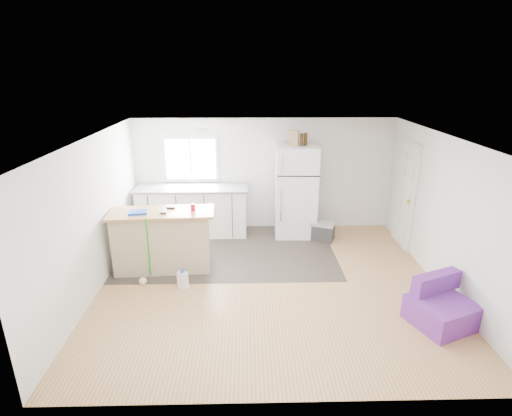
{
  "coord_description": "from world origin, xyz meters",
  "views": [
    {
      "loc": [
        -0.37,
        -5.82,
        3.39
      ],
      "look_at": [
        -0.21,
        0.7,
        1.08
      ],
      "focal_mm": 28.0,
      "sensor_mm": 36.0,
      "label": 1
    }
  ],
  "objects_px": {
    "cleaner_jug": "(183,280)",
    "bottle_left": "(302,140)",
    "refrigerator": "(296,191)",
    "bottle_right": "(306,139)",
    "kitchen_cabinets": "(193,210)",
    "purple_seat": "(441,308)",
    "blue_tray": "(138,212)",
    "cooler": "(322,230)",
    "cardboard_box": "(294,138)",
    "red_cup": "(193,207)",
    "peninsula": "(162,240)",
    "mop": "(145,271)"
  },
  "relations": [
    {
      "from": "mop",
      "to": "peninsula",
      "type": "bearing_deg",
      "value": 48.9
    },
    {
      "from": "red_cup",
      "to": "bottle_right",
      "type": "height_order",
      "value": "bottle_right"
    },
    {
      "from": "blue_tray",
      "to": "cardboard_box",
      "type": "relative_size",
      "value": 1.0
    },
    {
      "from": "kitchen_cabinets",
      "to": "blue_tray",
      "type": "relative_size",
      "value": 7.74
    },
    {
      "from": "cleaner_jug",
      "to": "bottle_left",
      "type": "xyz_separation_m",
      "value": [
        2.13,
        2.13,
        1.89
      ]
    },
    {
      "from": "cleaner_jug",
      "to": "blue_tray",
      "type": "relative_size",
      "value": 1.11
    },
    {
      "from": "cooler",
      "to": "refrigerator",
      "type": "bearing_deg",
      "value": 171.19
    },
    {
      "from": "purple_seat",
      "to": "blue_tray",
      "type": "distance_m",
      "value": 4.85
    },
    {
      "from": "red_cup",
      "to": "blue_tray",
      "type": "height_order",
      "value": "red_cup"
    },
    {
      "from": "bottle_left",
      "to": "red_cup",
      "type": "bearing_deg",
      "value": -144.73
    },
    {
      "from": "cooler",
      "to": "red_cup",
      "type": "bearing_deg",
      "value": -131.28
    },
    {
      "from": "kitchen_cabinets",
      "to": "bottle_right",
      "type": "distance_m",
      "value": 2.77
    },
    {
      "from": "mop",
      "to": "cooler",
      "type": "bearing_deg",
      "value": 9.88
    },
    {
      "from": "refrigerator",
      "to": "bottle_right",
      "type": "relative_size",
      "value": 7.64
    },
    {
      "from": "refrigerator",
      "to": "bottle_right",
      "type": "bearing_deg",
      "value": -10.38
    },
    {
      "from": "bottle_left",
      "to": "refrigerator",
      "type": "bearing_deg",
      "value": 131.92
    },
    {
      "from": "refrigerator",
      "to": "cardboard_box",
      "type": "distance_m",
      "value": 1.11
    },
    {
      "from": "peninsula",
      "to": "bottle_left",
      "type": "xyz_separation_m",
      "value": [
        2.56,
        1.46,
        1.49
      ]
    },
    {
      "from": "kitchen_cabinets",
      "to": "cleaner_jug",
      "type": "xyz_separation_m",
      "value": [
        0.1,
        -2.26,
        -0.38
      ]
    },
    {
      "from": "refrigerator",
      "to": "blue_tray",
      "type": "distance_m",
      "value": 3.27
    },
    {
      "from": "cleaner_jug",
      "to": "mop",
      "type": "xyz_separation_m",
      "value": [
        -0.64,
        0.17,
        0.09
      ]
    },
    {
      "from": "kitchen_cabinets",
      "to": "peninsula",
      "type": "distance_m",
      "value": 1.63
    },
    {
      "from": "cleaner_jug",
      "to": "bottle_left",
      "type": "distance_m",
      "value": 3.56
    },
    {
      "from": "peninsula",
      "to": "blue_tray",
      "type": "height_order",
      "value": "blue_tray"
    },
    {
      "from": "cardboard_box",
      "to": "bottle_right",
      "type": "relative_size",
      "value": 1.2
    },
    {
      "from": "cooler",
      "to": "cleaner_jug",
      "type": "relative_size",
      "value": 1.83
    },
    {
      "from": "red_cup",
      "to": "cardboard_box",
      "type": "distance_m",
      "value": 2.54
    },
    {
      "from": "red_cup",
      "to": "bottle_right",
      "type": "relative_size",
      "value": 0.48
    },
    {
      "from": "cooler",
      "to": "bottle_left",
      "type": "distance_m",
      "value": 1.91
    },
    {
      "from": "peninsula",
      "to": "cardboard_box",
      "type": "relative_size",
      "value": 5.99
    },
    {
      "from": "cooler",
      "to": "bottle_left",
      "type": "height_order",
      "value": "bottle_left"
    },
    {
      "from": "peninsula",
      "to": "bottle_right",
      "type": "xyz_separation_m",
      "value": [
        2.65,
        1.5,
        1.49
      ]
    },
    {
      "from": "kitchen_cabinets",
      "to": "bottle_left",
      "type": "height_order",
      "value": "bottle_left"
    },
    {
      "from": "bottle_right",
      "to": "peninsula",
      "type": "bearing_deg",
      "value": -150.45
    },
    {
      "from": "bottle_left",
      "to": "purple_seat",
      "type": "bearing_deg",
      "value": -62.97
    },
    {
      "from": "kitchen_cabinets",
      "to": "cardboard_box",
      "type": "height_order",
      "value": "cardboard_box"
    },
    {
      "from": "kitchen_cabinets",
      "to": "bottle_right",
      "type": "height_order",
      "value": "bottle_right"
    },
    {
      "from": "cleaner_jug",
      "to": "cardboard_box",
      "type": "distance_m",
      "value": 3.51
    },
    {
      "from": "red_cup",
      "to": "bottle_left",
      "type": "xyz_separation_m",
      "value": [
        2.01,
        1.42,
        0.89
      ]
    },
    {
      "from": "cleaner_jug",
      "to": "cardboard_box",
      "type": "bearing_deg",
      "value": 68.75
    },
    {
      "from": "cooler",
      "to": "bottle_right",
      "type": "bearing_deg",
      "value": 164.72
    },
    {
      "from": "blue_tray",
      "to": "red_cup",
      "type": "bearing_deg",
      "value": 7.66
    },
    {
      "from": "blue_tray",
      "to": "bottle_left",
      "type": "distance_m",
      "value": 3.42
    },
    {
      "from": "kitchen_cabinets",
      "to": "cooler",
      "type": "distance_m",
      "value": 2.73
    },
    {
      "from": "cleaner_jug",
      "to": "mop",
      "type": "bearing_deg",
      "value": -173.55
    },
    {
      "from": "purple_seat",
      "to": "blue_tray",
      "type": "bearing_deg",
      "value": 138.33
    },
    {
      "from": "cleaner_jug",
      "to": "red_cup",
      "type": "relative_size",
      "value": 2.78
    },
    {
      "from": "cooler",
      "to": "purple_seat",
      "type": "relative_size",
      "value": 0.62
    },
    {
      "from": "blue_tray",
      "to": "cardboard_box",
      "type": "bearing_deg",
      "value": 30.07
    },
    {
      "from": "red_cup",
      "to": "bottle_right",
      "type": "distance_m",
      "value": 2.7
    }
  ]
}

